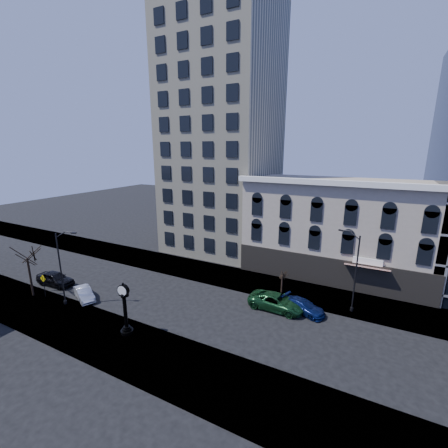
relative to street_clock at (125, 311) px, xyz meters
The scene contains 15 objects.
ground 7.43m from the street_clock, 74.03° to the left, with size 160.00×160.00×0.00m, color black.
sidewalk_far 15.10m from the street_clock, 82.51° to the left, with size 160.00×6.00×0.12m, color gray.
sidewalk_near 3.19m from the street_clock, 31.57° to the right, with size 160.00×6.00×0.12m, color gray.
cream_tower 31.11m from the street_clock, 99.21° to the left, with size 15.90×15.40×42.50m.
victorian_row 26.90m from the street_clock, 58.42° to the left, with size 22.60×11.19×12.50m.
street_clock is the anchor object (origin of this frame).
street_lamp_near 9.77m from the street_clock, behind, with size 1.98×0.96×8.03m.
street_lamp_far 21.58m from the street_clock, 38.74° to the left, with size 2.02×0.99×8.22m.
bare_tree_near 14.66m from the street_clock, behind, with size 4.04×4.04×6.94m.
bare_tree_far 16.80m from the street_clock, 54.64° to the left, with size 1.86×1.86×3.19m.
warning_sign 12.80m from the street_clock, behind, with size 0.83×0.08×2.54m.
car_near_a 15.17m from the street_clock, 167.34° to the left, with size 1.93×4.79×1.63m, color black.
car_near_b 9.23m from the street_clock, 163.72° to the left, with size 1.36×3.91×1.29m, color #A5A8AD.
car_far_a 14.53m from the street_clock, 44.64° to the left, with size 2.62×5.68×1.58m, color #143F1E.
car_far_b 16.81m from the street_clock, 40.02° to the left, with size 1.81×4.45×1.29m, color #0C194C.
Camera 1 is at (16.21, -23.33, 15.81)m, focal length 24.00 mm.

